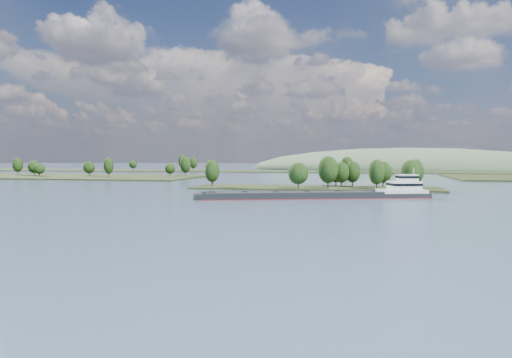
# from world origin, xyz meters

# --- Properties ---
(ground) EXTENTS (1800.00, 1800.00, 0.00)m
(ground) POSITION_xyz_m (0.00, 120.00, 0.00)
(ground) COLOR #3D586A
(ground) RESTS_ON ground
(tree_island) EXTENTS (100.00, 30.00, 13.99)m
(tree_island) POSITION_xyz_m (6.56, 178.99, 3.90)
(tree_island) COLOR black
(tree_island) RESTS_ON ground
(back_shoreline) EXTENTS (900.00, 60.00, 15.59)m
(back_shoreline) POSITION_xyz_m (7.75, 399.77, 0.66)
(back_shoreline) COLOR black
(back_shoreline) RESTS_ON ground
(hill_west) EXTENTS (320.00, 160.00, 44.00)m
(hill_west) POSITION_xyz_m (60.00, 500.00, 0.00)
(hill_west) COLOR #42593D
(hill_west) RESTS_ON ground
(cargo_barge) EXTENTS (73.79, 32.69, 10.14)m
(cargo_barge) POSITION_xyz_m (9.41, 134.27, 1.28)
(cargo_barge) COLOR black
(cargo_barge) RESTS_ON ground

